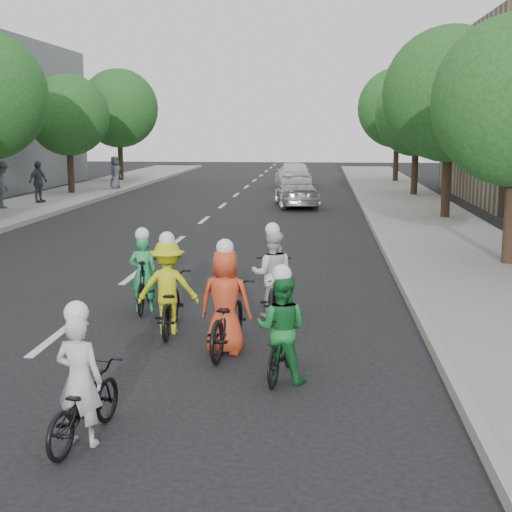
# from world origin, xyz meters

# --- Properties ---
(ground) EXTENTS (120.00, 120.00, 0.00)m
(ground) POSITION_xyz_m (0.00, 0.00, 0.00)
(ground) COLOR black
(ground) RESTS_ON ground
(sidewalk_right) EXTENTS (4.00, 80.00, 0.15)m
(sidewalk_right) POSITION_xyz_m (8.00, 10.00, 0.07)
(sidewalk_right) COLOR gray
(sidewalk_right) RESTS_ON ground
(curb_right) EXTENTS (0.18, 80.00, 0.18)m
(curb_right) POSITION_xyz_m (6.05, 10.00, 0.09)
(curb_right) COLOR #999993
(curb_right) RESTS_ON ground
(tree_l_4) EXTENTS (4.00, 4.00, 5.97)m
(tree_l_4) POSITION_xyz_m (-8.20, 24.00, 3.96)
(tree_l_4) COLOR black
(tree_l_4) RESTS_ON ground
(tree_l_5) EXTENTS (4.80, 4.80, 6.93)m
(tree_l_5) POSITION_xyz_m (-8.20, 33.00, 4.52)
(tree_l_5) COLOR black
(tree_l_5) RESTS_ON ground
(tree_r_1) EXTENTS (4.80, 4.80, 6.93)m
(tree_r_1) POSITION_xyz_m (8.80, 15.60, 4.52)
(tree_r_1) COLOR black
(tree_r_1) RESTS_ON ground
(tree_r_2) EXTENTS (4.00, 4.00, 5.97)m
(tree_r_2) POSITION_xyz_m (8.80, 24.60, 3.96)
(tree_r_2) COLOR black
(tree_r_2) RESTS_ON ground
(tree_r_3) EXTENTS (4.80, 4.80, 6.93)m
(tree_r_3) POSITION_xyz_m (8.80, 33.60, 4.52)
(tree_r_3) COLOR black
(tree_r_3) RESTS_ON ground
(cyclist_0) EXTENTS (0.79, 1.53, 1.60)m
(cyclist_0) POSITION_xyz_m (3.78, -1.55, 0.60)
(cyclist_0) COLOR black
(cyclist_0) RESTS_ON ground
(cyclist_1) EXTENTS (0.87, 1.98, 1.75)m
(cyclist_1) POSITION_xyz_m (2.88, -0.40, 0.61)
(cyclist_1) COLOR black
(cyclist_1) RESTS_ON ground
(cyclist_2) EXTENTS (0.60, 1.67, 1.57)m
(cyclist_2) POSITION_xyz_m (1.04, 1.92, 0.56)
(cyclist_2) COLOR black
(cyclist_2) RESTS_ON ground
(cyclist_3) EXTENTS (1.05, 1.87, 1.70)m
(cyclist_3) POSITION_xyz_m (1.80, 0.55, 0.62)
(cyclist_3) COLOR black
(cyclist_3) RESTS_ON ground
(cyclist_4) EXTENTS (0.79, 1.63, 1.59)m
(cyclist_4) POSITION_xyz_m (1.75, -3.68, 0.51)
(cyclist_4) COLOR black
(cyclist_4) RESTS_ON ground
(cyclist_5) EXTENTS (0.78, 1.90, 1.71)m
(cyclist_5) POSITION_xyz_m (3.43, 1.76, 0.61)
(cyclist_5) COLOR black
(cyclist_5) RESTS_ON ground
(follow_car_lead) EXTENTS (2.25, 4.33, 1.20)m
(follow_car_lead) POSITION_xyz_m (3.22, 19.87, 0.60)
(follow_car_lead) COLOR #A4A4A8
(follow_car_lead) RESTS_ON ground
(follow_car_trail) EXTENTS (2.39, 4.75, 1.55)m
(follow_car_trail) POSITION_xyz_m (2.70, 29.56, 0.78)
(follow_car_trail) COLOR silver
(follow_car_trail) RESTS_ON ground
(spectator_0) EXTENTS (1.04, 1.39, 1.92)m
(spectator_0) POSITION_xyz_m (-8.50, 16.93, 1.11)
(spectator_0) COLOR #4C4D58
(spectator_0) RESTS_ON sidewalk_left
(spectator_1) EXTENTS (0.75, 1.14, 1.80)m
(spectator_1) POSITION_xyz_m (-7.93, 19.14, 1.05)
(spectator_1) COLOR #4C4C59
(spectator_1) RESTS_ON sidewalk_left
(spectator_2) EXTENTS (0.78, 0.97, 1.72)m
(spectator_2) POSITION_xyz_m (-6.66, 26.48, 1.01)
(spectator_2) COLOR #4D4F5A
(spectator_2) RESTS_ON sidewalk_left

